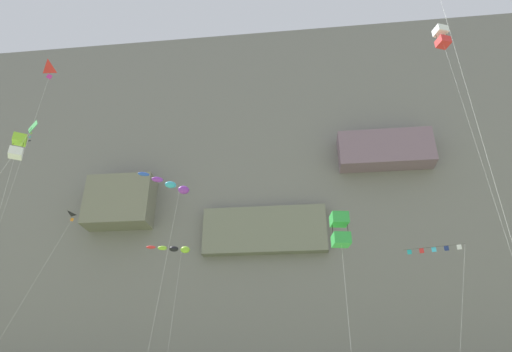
{
  "coord_description": "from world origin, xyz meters",
  "views": [
    {
      "loc": [
        5.16,
        -4.85,
        2.32
      ],
      "look_at": [
        2.03,
        24.54,
        17.39
      ],
      "focal_mm": 30.94,
      "sensor_mm": 36.0,
      "label": 1
    }
  ],
  "objects_px": {
    "kite_box_upper_mid": "(18,147)",
    "kite_box_upper_left": "(340,230)",
    "kite_box_near_cliff": "(442,37)",
    "kite_delta_low_right": "(54,82)",
    "kite_banner_high_right": "(436,257)",
    "kite_delta_low_center": "(71,226)",
    "kite_windsock_mid_left": "(175,249)",
    "kite_windsock_high_center": "(172,185)",
    "kite_diamond_far_left": "(22,142)"
  },
  "relations": [
    {
      "from": "kite_delta_low_right",
      "to": "kite_diamond_far_left",
      "type": "height_order",
      "value": "kite_delta_low_right"
    },
    {
      "from": "kite_box_upper_mid",
      "to": "kite_box_near_cliff",
      "type": "height_order",
      "value": "kite_box_near_cliff"
    },
    {
      "from": "kite_delta_low_right",
      "to": "kite_diamond_far_left",
      "type": "bearing_deg",
      "value": -58.86
    },
    {
      "from": "kite_box_upper_mid",
      "to": "kite_windsock_high_center",
      "type": "relative_size",
      "value": 0.91
    },
    {
      "from": "kite_banner_high_right",
      "to": "kite_diamond_far_left",
      "type": "bearing_deg",
      "value": -145.82
    },
    {
      "from": "kite_delta_low_right",
      "to": "kite_windsock_mid_left",
      "type": "height_order",
      "value": "kite_delta_low_right"
    },
    {
      "from": "kite_delta_low_right",
      "to": "kite_banner_high_right",
      "type": "height_order",
      "value": "kite_delta_low_right"
    },
    {
      "from": "kite_delta_low_center",
      "to": "kite_diamond_far_left",
      "type": "bearing_deg",
      "value": -73.17
    },
    {
      "from": "kite_box_near_cliff",
      "to": "kite_banner_high_right",
      "type": "height_order",
      "value": "kite_box_near_cliff"
    },
    {
      "from": "kite_box_upper_mid",
      "to": "kite_windsock_high_center",
      "type": "height_order",
      "value": "kite_windsock_high_center"
    },
    {
      "from": "kite_windsock_high_center",
      "to": "kite_box_upper_left",
      "type": "relative_size",
      "value": 1.64
    },
    {
      "from": "kite_diamond_far_left",
      "to": "kite_banner_high_right",
      "type": "bearing_deg",
      "value": 34.18
    },
    {
      "from": "kite_diamond_far_left",
      "to": "kite_windsock_high_center",
      "type": "xyz_separation_m",
      "value": [
        5.39,
        14.62,
        3.63
      ]
    },
    {
      "from": "kite_box_upper_mid",
      "to": "kite_box_upper_left",
      "type": "height_order",
      "value": "kite_box_upper_mid"
    },
    {
      "from": "kite_windsock_mid_left",
      "to": "kite_box_upper_left",
      "type": "bearing_deg",
      "value": -43.74
    },
    {
      "from": "kite_banner_high_right",
      "to": "kite_box_upper_left",
      "type": "xyz_separation_m",
      "value": [
        -10.39,
        -16.11,
        -2.65
      ]
    },
    {
      "from": "kite_banner_high_right",
      "to": "kite_windsock_mid_left",
      "type": "xyz_separation_m",
      "value": [
        -25.49,
        -1.65,
        1.11
      ]
    },
    {
      "from": "kite_box_near_cliff",
      "to": "kite_delta_low_center",
      "type": "xyz_separation_m",
      "value": [
        -35.22,
        9.06,
        -12.37
      ]
    },
    {
      "from": "kite_banner_high_right",
      "to": "kite_diamond_far_left",
      "type": "distance_m",
      "value": 36.83
    },
    {
      "from": "kite_delta_low_center",
      "to": "kite_box_upper_left",
      "type": "relative_size",
      "value": 1.42
    },
    {
      "from": "kite_delta_low_center",
      "to": "kite_box_upper_left",
      "type": "bearing_deg",
      "value": -25.17
    },
    {
      "from": "kite_delta_low_right",
      "to": "kite_windsock_mid_left",
      "type": "xyz_separation_m",
      "value": [
        10.15,
        10.32,
        -13.58
      ]
    },
    {
      "from": "kite_windsock_mid_left",
      "to": "kite_windsock_high_center",
      "type": "bearing_deg",
      "value": -83.71
    },
    {
      "from": "kite_diamond_far_left",
      "to": "kite_windsock_mid_left",
      "type": "distance_m",
      "value": 19.66
    },
    {
      "from": "kite_box_near_cliff",
      "to": "kite_windsock_mid_left",
      "type": "height_order",
      "value": "kite_box_near_cliff"
    },
    {
      "from": "kite_delta_low_right",
      "to": "kite_windsock_mid_left",
      "type": "distance_m",
      "value": 19.85
    },
    {
      "from": "kite_diamond_far_left",
      "to": "kite_box_upper_left",
      "type": "distance_m",
      "value": 21.14
    },
    {
      "from": "kite_windsock_high_center",
      "to": "kite_diamond_far_left",
      "type": "bearing_deg",
      "value": -110.25
    },
    {
      "from": "kite_box_near_cliff",
      "to": "kite_windsock_mid_left",
      "type": "relative_size",
      "value": 1.92
    },
    {
      "from": "kite_diamond_far_left",
      "to": "kite_box_upper_left",
      "type": "bearing_deg",
      "value": 12.78
    },
    {
      "from": "kite_delta_low_right",
      "to": "kite_windsock_high_center",
      "type": "bearing_deg",
      "value": 29.24
    },
    {
      "from": "kite_windsock_mid_left",
      "to": "kite_box_upper_mid",
      "type": "bearing_deg",
      "value": -114.48
    },
    {
      "from": "kite_box_near_cliff",
      "to": "kite_box_upper_left",
      "type": "relative_size",
      "value": 2.37
    },
    {
      "from": "kite_delta_low_right",
      "to": "kite_delta_low_center",
      "type": "xyz_separation_m",
      "value": [
        0.32,
        7.58,
        -11.77
      ]
    },
    {
      "from": "kite_diamond_far_left",
      "to": "kite_windsock_high_center",
      "type": "bearing_deg",
      "value": 69.75
    },
    {
      "from": "kite_box_upper_left",
      "to": "kite_box_near_cliff",
      "type": "bearing_deg",
      "value": 14.49
    },
    {
      "from": "kite_delta_low_right",
      "to": "kite_box_near_cliff",
      "type": "distance_m",
      "value": 35.57
    },
    {
      "from": "kite_diamond_far_left",
      "to": "kite_windsock_high_center",
      "type": "height_order",
      "value": "kite_windsock_high_center"
    },
    {
      "from": "kite_box_upper_mid",
      "to": "kite_box_upper_left",
      "type": "distance_m",
      "value": 23.46
    },
    {
      "from": "kite_box_upper_mid",
      "to": "kite_box_upper_left",
      "type": "bearing_deg",
      "value": 4.35
    },
    {
      "from": "kite_box_upper_left",
      "to": "kite_windsock_mid_left",
      "type": "xyz_separation_m",
      "value": [
        -15.1,
        14.45,
        3.76
      ]
    },
    {
      "from": "kite_box_upper_mid",
      "to": "kite_diamond_far_left",
      "type": "xyz_separation_m",
      "value": [
        2.45,
        -2.83,
        -1.47
      ]
    },
    {
      "from": "kite_delta_low_center",
      "to": "kite_box_upper_left",
      "type": "xyz_separation_m",
      "value": [
        24.93,
        -11.71,
        -5.57
      ]
    },
    {
      "from": "kite_banner_high_right",
      "to": "kite_diamond_far_left",
      "type": "xyz_separation_m",
      "value": [
        -30.4,
        -20.65,
        2.43
      ]
    },
    {
      "from": "kite_box_upper_mid",
      "to": "kite_banner_high_right",
      "type": "height_order",
      "value": "kite_box_upper_mid"
    },
    {
      "from": "kite_banner_high_right",
      "to": "kite_windsock_mid_left",
      "type": "height_order",
      "value": "kite_windsock_mid_left"
    },
    {
      "from": "kite_banner_high_right",
      "to": "kite_windsock_high_center",
      "type": "distance_m",
      "value": 26.43
    },
    {
      "from": "kite_delta_low_right",
      "to": "kite_delta_low_center",
      "type": "height_order",
      "value": "kite_delta_low_right"
    },
    {
      "from": "kite_windsock_high_center",
      "to": "kite_windsock_mid_left",
      "type": "relative_size",
      "value": 1.33
    },
    {
      "from": "kite_box_upper_mid",
      "to": "kite_box_upper_left",
      "type": "xyz_separation_m",
      "value": [
        22.46,
        1.71,
        -6.55
      ]
    }
  ]
}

